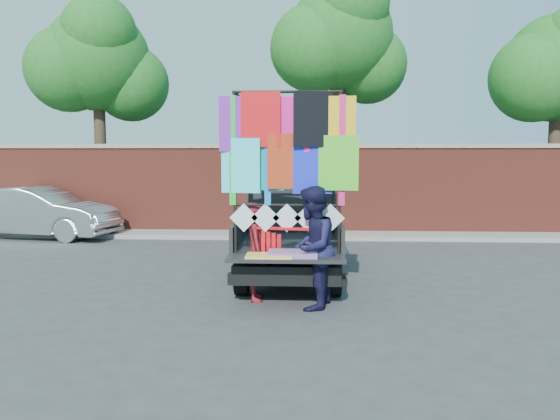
{
  "coord_description": "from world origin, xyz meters",
  "views": [
    {
      "loc": [
        0.06,
        -8.82,
        2.36
      ],
      "look_at": [
        -0.39,
        -0.08,
        1.44
      ],
      "focal_mm": 35.0,
      "sensor_mm": 36.0,
      "label": 1
    }
  ],
  "objects_px": {
    "pickup_truck": "(292,228)",
    "man": "(312,248)",
    "sedan": "(41,212)",
    "woman": "(256,252)"
  },
  "relations": [
    {
      "from": "pickup_truck",
      "to": "sedan",
      "type": "distance_m",
      "value": 8.03
    },
    {
      "from": "sedan",
      "to": "woman",
      "type": "bearing_deg",
      "value": -123.14
    },
    {
      "from": "pickup_truck",
      "to": "sedan",
      "type": "bearing_deg",
      "value": 152.05
    },
    {
      "from": "pickup_truck",
      "to": "man",
      "type": "bearing_deg",
      "value": -82.13
    },
    {
      "from": "pickup_truck",
      "to": "sedan",
      "type": "relative_size",
      "value": 1.22
    },
    {
      "from": "pickup_truck",
      "to": "man",
      "type": "height_order",
      "value": "pickup_truck"
    },
    {
      "from": "sedan",
      "to": "man",
      "type": "height_order",
      "value": "man"
    },
    {
      "from": "pickup_truck",
      "to": "man",
      "type": "relative_size",
      "value": 2.81
    },
    {
      "from": "woman",
      "to": "pickup_truck",
      "type": "bearing_deg",
      "value": -19.27
    },
    {
      "from": "sedan",
      "to": "man",
      "type": "bearing_deg",
      "value": -121.38
    }
  ]
}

